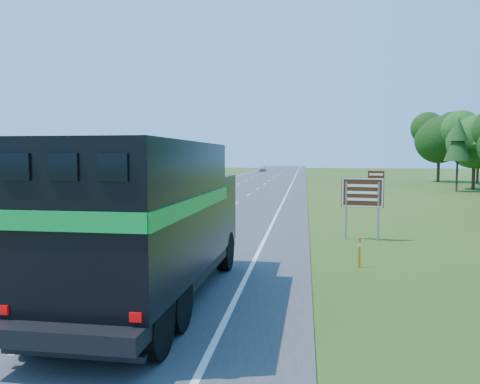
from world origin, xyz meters
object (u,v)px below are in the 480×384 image
Objects in this scene: horse_truck at (150,218)px; exit_sign at (363,195)px; white_suv at (180,189)px; far_car at (262,168)px.

horse_truck is 2.95× the size of exit_sign.
white_suv is at bearing 135.14° from exit_sign.
exit_sign is (13.84, -19.62, 1.24)m from white_suv.
exit_sign is at bearing 58.61° from horse_truck.
exit_sign is at bearing -51.34° from white_suv.
far_car is at bearing 93.07° from white_suv.
white_suv is 24.04m from exit_sign.
far_car is 97.32m from exit_sign.
far_car is at bearing 94.75° from horse_truck.
horse_truck reaches higher than white_suv.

